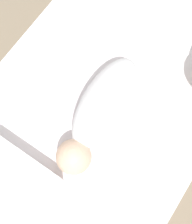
% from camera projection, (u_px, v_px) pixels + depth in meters
% --- Properties ---
extents(ground_plane, '(12.00, 12.00, 0.00)m').
position_uv_depth(ground_plane, '(88.00, 131.00, 1.38)').
color(ground_plane, '#7A6B56').
extents(bed_mattress, '(1.57, 0.92, 0.14)m').
position_uv_depth(bed_mattress, '(87.00, 127.00, 1.32)').
color(bed_mattress, white).
rests_on(bed_mattress, ground_plane).
extents(swaddled_baby, '(0.51, 0.21, 0.17)m').
position_uv_depth(swaddled_baby, '(101.00, 110.00, 1.18)').
color(swaddled_baby, white).
rests_on(swaddled_baby, bed_mattress).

